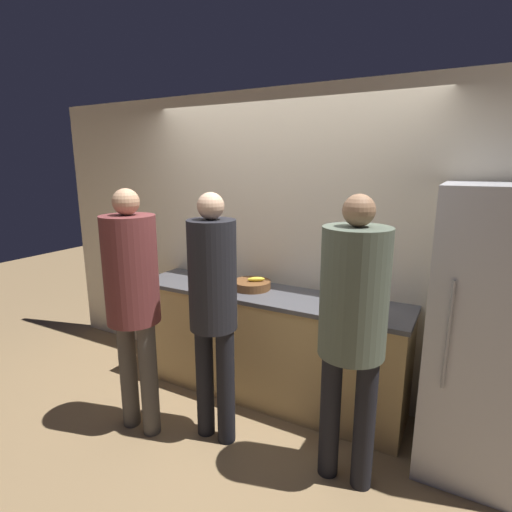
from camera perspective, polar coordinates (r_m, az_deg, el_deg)
name	(u,v)px	position (r m, az deg, el deg)	size (l,w,h in m)	color
ground_plane	(248,413)	(3.51, -1.13, -21.49)	(14.00, 14.00, 0.00)	#8C704C
wall_back	(282,244)	(3.51, 3.80, 1.69)	(5.20, 0.06, 2.60)	beige
counter	(267,344)	(3.53, 1.60, -12.42)	(2.35, 0.60, 0.94)	tan
refrigerator	(484,334)	(2.95, 29.81, -9.66)	(0.65, 0.74, 1.87)	#B7B7BC
person_left	(132,290)	(2.98, -17.26, -4.61)	(0.38, 0.38, 1.83)	#4C4742
person_center	(213,300)	(2.78, -6.16, -6.26)	(0.33, 0.33, 1.81)	black
person_right	(353,315)	(2.43, 13.67, -8.19)	(0.40, 0.40, 1.83)	black
fruit_bowl	(252,285)	(3.43, -0.57, -4.11)	(0.32, 0.32, 0.11)	brown
utensil_crock	(354,289)	(3.27, 13.89, -4.60)	(0.09, 0.09, 0.29)	#ADA393
bottle_amber	(205,283)	(3.42, -7.24, -3.84)	(0.06, 0.06, 0.15)	brown
bottle_red	(374,306)	(2.88, 16.47, -6.90)	(0.07, 0.07, 0.23)	red
bottle_clear	(201,270)	(3.78, -7.82, -2.03)	(0.07, 0.07, 0.18)	silver
cup_black	(358,310)	(2.91, 14.36, -7.52)	(0.08, 0.08, 0.09)	#28282D
cup_yellow	(204,279)	(3.59, -7.48, -3.33)	(0.07, 0.07, 0.08)	gold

